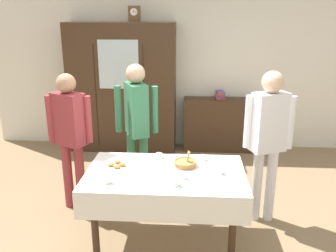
% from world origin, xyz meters
% --- Properties ---
extents(ground_plane, '(12.00, 12.00, 0.00)m').
position_xyz_m(ground_plane, '(0.00, 0.00, 0.00)').
color(ground_plane, '#846B4C').
rests_on(ground_plane, ground).
extents(back_wall, '(6.40, 0.10, 2.70)m').
position_xyz_m(back_wall, '(0.00, 2.65, 1.35)').
color(back_wall, silver).
rests_on(back_wall, ground).
extents(dining_table, '(1.58, 0.96, 0.76)m').
position_xyz_m(dining_table, '(0.00, -0.23, 0.65)').
color(dining_table, '#3D2819').
rests_on(dining_table, ground).
extents(wall_cabinet, '(1.75, 0.46, 2.11)m').
position_xyz_m(wall_cabinet, '(-0.90, 2.35, 1.06)').
color(wall_cabinet, '#3D2819').
rests_on(wall_cabinet, ground).
extents(mantel_clock, '(0.18, 0.11, 0.24)m').
position_xyz_m(mantel_clock, '(-0.66, 2.35, 2.23)').
color(mantel_clock, brown).
rests_on(mantel_clock, wall_cabinet).
extents(bookshelf_low, '(1.17, 0.35, 0.89)m').
position_xyz_m(bookshelf_low, '(0.71, 2.41, 0.44)').
color(bookshelf_low, '#3D2819').
rests_on(bookshelf_low, ground).
extents(book_stack, '(0.17, 0.23, 0.13)m').
position_xyz_m(book_stack, '(0.71, 2.40, 0.95)').
color(book_stack, '#99332D').
rests_on(book_stack, bookshelf_low).
extents(tea_cup_near_right, '(0.13, 0.13, 0.06)m').
position_xyz_m(tea_cup_near_right, '(0.18, -0.35, 0.79)').
color(tea_cup_near_right, white).
rests_on(tea_cup_near_right, dining_table).
extents(tea_cup_far_right, '(0.13, 0.13, 0.06)m').
position_xyz_m(tea_cup_far_right, '(-0.52, -0.49, 0.79)').
color(tea_cup_far_right, silver).
rests_on(tea_cup_far_right, dining_table).
extents(tea_cup_back_edge, '(0.13, 0.13, 0.06)m').
position_xyz_m(tea_cup_back_edge, '(0.11, -0.50, 0.79)').
color(tea_cup_back_edge, silver).
rests_on(tea_cup_back_edge, dining_table).
extents(tea_cup_mid_right, '(0.13, 0.13, 0.06)m').
position_xyz_m(tea_cup_mid_right, '(0.53, -0.22, 0.79)').
color(tea_cup_mid_right, white).
rests_on(tea_cup_mid_right, dining_table).
extents(tea_cup_far_left, '(0.13, 0.13, 0.06)m').
position_xyz_m(tea_cup_far_left, '(-0.09, 0.12, 0.79)').
color(tea_cup_far_left, silver).
rests_on(tea_cup_far_left, dining_table).
extents(tea_cup_mid_left, '(0.13, 0.13, 0.06)m').
position_xyz_m(tea_cup_mid_left, '(0.38, 0.10, 0.78)').
color(tea_cup_mid_left, white).
rests_on(tea_cup_mid_left, dining_table).
extents(bread_basket, '(0.24, 0.24, 0.16)m').
position_xyz_m(bread_basket, '(0.20, -0.05, 0.79)').
color(bread_basket, '#9E7542').
rests_on(bread_basket, dining_table).
extents(pastry_plate, '(0.28, 0.28, 0.05)m').
position_xyz_m(pastry_plate, '(-0.50, -0.12, 0.77)').
color(pastry_plate, white).
rests_on(pastry_plate, dining_table).
extents(spoon_far_right, '(0.12, 0.02, 0.01)m').
position_xyz_m(spoon_far_right, '(0.57, -0.43, 0.76)').
color(spoon_far_right, silver).
rests_on(spoon_far_right, dining_table).
extents(spoon_center, '(0.12, 0.02, 0.01)m').
position_xyz_m(spoon_center, '(-0.07, -0.30, 0.76)').
color(spoon_center, silver).
rests_on(spoon_center, dining_table).
extents(person_beside_shelf, '(0.52, 0.32, 1.70)m').
position_xyz_m(person_beside_shelf, '(1.07, 0.24, 1.04)').
color(person_beside_shelf, silver).
rests_on(person_beside_shelf, ground).
extents(person_by_cabinet, '(0.52, 0.41, 1.70)m').
position_xyz_m(person_by_cabinet, '(-0.41, 0.67, 1.04)').
color(person_by_cabinet, '#33704C').
rests_on(person_by_cabinet, ground).
extents(person_behind_table_right, '(0.52, 0.34, 1.63)m').
position_xyz_m(person_behind_table_right, '(-1.14, 0.38, 0.99)').
color(person_behind_table_right, '#933338').
rests_on(person_behind_table_right, ground).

